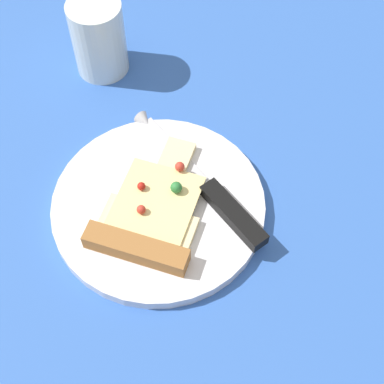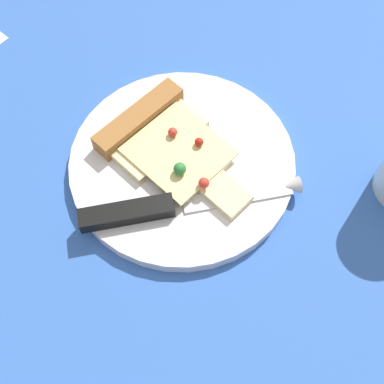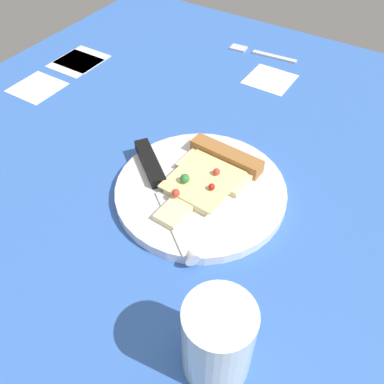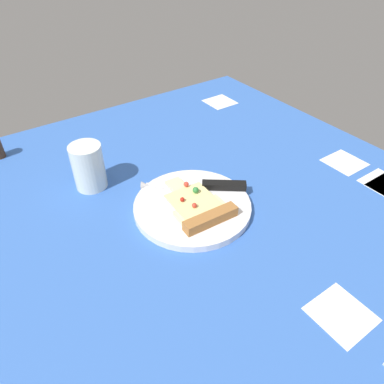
# 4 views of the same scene
# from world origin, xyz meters

# --- Properties ---
(ground_plane) EXTENTS (1.16, 1.16, 0.03)m
(ground_plane) POSITION_xyz_m (-0.00, 0.00, -0.01)
(ground_plane) COLOR #3360B7
(ground_plane) RESTS_ON ground
(plate) EXTENTS (0.26, 0.26, 0.02)m
(plate) POSITION_xyz_m (-0.01, -0.01, 0.01)
(plate) COLOR silver
(plate) RESTS_ON ground_plane
(pizza_slice) EXTENTS (0.12, 0.18, 0.03)m
(pizza_slice) POSITION_xyz_m (-0.01, 0.02, 0.02)
(pizza_slice) COLOR beige
(pizza_slice) RESTS_ON plate
(knife) EXTENTS (0.20, 0.16, 0.02)m
(knife) POSITION_xyz_m (-0.07, -0.04, 0.02)
(knife) COLOR silver
(knife) RESTS_ON plate
(drinking_glass) EXTENTS (0.07, 0.07, 0.11)m
(drinking_glass) POSITION_xyz_m (0.13, -0.21, 0.05)
(drinking_glass) COLOR silver
(drinking_glass) RESTS_ON ground_plane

